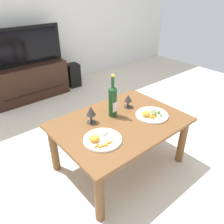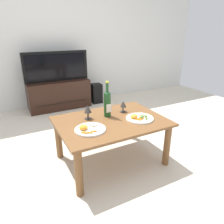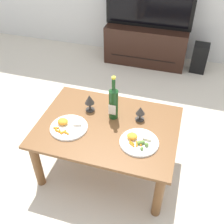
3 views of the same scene
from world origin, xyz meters
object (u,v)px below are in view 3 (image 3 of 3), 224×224
object	(u,v)px
tv_screen	(149,7)
dinner_plate_right	(139,141)
dining_table	(108,133)
tv_stand	(146,45)
dinner_plate_left	(68,126)
goblet_right	(140,111)
wine_bottle	(113,102)
goblet_left	(90,100)
floor_speaker	(199,58)

from	to	relation	value
tv_screen	dinner_plate_right	bearing A→B (deg)	-80.84
dining_table	tv_stand	size ratio (longest dim) A/B	1.01
dinner_plate_left	goblet_right	bearing A→B (deg)	26.34
goblet_right	dinner_plate_left	xyz separation A→B (m)	(-0.51, -0.25, -0.07)
dining_table	dinner_plate_right	bearing A→B (deg)	-22.10
wine_bottle	goblet_left	size ratio (longest dim) A/B	2.51
goblet_right	dinner_plate_right	distance (m)	0.27
dining_table	tv_screen	bearing A→B (deg)	91.68
tv_screen	goblet_right	xyz separation A→B (m)	(0.28, -1.79, -0.19)
dining_table	floor_speaker	distance (m)	2.03
dining_table	wine_bottle	distance (m)	0.26
dining_table	dinner_plate_right	distance (m)	0.31
wine_bottle	dining_table	bearing A→B (deg)	-97.41
dinner_plate_left	dinner_plate_right	xyz separation A→B (m)	(0.56, -0.00, 0.00)
tv_stand	goblet_right	size ratio (longest dim) A/B	8.53
dining_table	dinner_plate_left	bearing A→B (deg)	-158.79
dining_table	goblet_right	distance (m)	0.32
dining_table	tv_screen	size ratio (longest dim) A/B	0.98
tv_stand	goblet_right	xyz separation A→B (m)	(0.28, -1.80, 0.32)
dining_table	floor_speaker	size ratio (longest dim) A/B	2.91
goblet_left	goblet_right	size ratio (longest dim) A/B	1.19
tv_screen	wine_bottle	size ratio (longest dim) A/B	2.91
tv_stand	dinner_plate_left	world-z (taller)	dinner_plate_left
goblet_left	dinner_plate_right	xyz separation A→B (m)	(0.47, -0.25, -0.09)
goblet_right	goblet_left	bearing A→B (deg)	180.00
dining_table	tv_screen	xyz separation A→B (m)	(-0.06, 1.94, 0.36)
dinner_plate_left	floor_speaker	bearing A→B (deg)	64.66
dinner_plate_right	goblet_right	bearing A→B (deg)	100.51
dining_table	tv_stand	bearing A→B (deg)	91.68
wine_bottle	dinner_plate_left	size ratio (longest dim) A/B	1.31
dinner_plate_left	dinner_plate_right	distance (m)	0.56
tv_stand	dinner_plate_left	distance (m)	2.08
goblet_right	dinner_plate_right	size ratio (longest dim) A/B	0.44
tv_screen	goblet_right	size ratio (longest dim) A/B	8.75
dinner_plate_left	goblet_left	bearing A→B (deg)	70.97
dinner_plate_left	tv_screen	bearing A→B (deg)	83.66
goblet_left	dinner_plate_right	world-z (taller)	goblet_left
floor_speaker	goblet_right	distance (m)	1.85
tv_stand	goblet_left	bearing A→B (deg)	-94.46
dining_table	wine_bottle	bearing A→B (deg)	82.59
tv_stand	goblet_right	bearing A→B (deg)	-81.04
dining_table	tv_screen	distance (m)	1.97
wine_bottle	goblet_right	world-z (taller)	wine_bottle
floor_speaker	goblet_left	size ratio (longest dim) A/B	2.47
floor_speaker	wine_bottle	xyz separation A→B (m)	(-0.65, -1.79, 0.45)
goblet_right	dinner_plate_left	size ratio (longest dim) A/B	0.44
floor_speaker	dinner_plate_right	bearing A→B (deg)	-98.18
tv_screen	goblet_right	world-z (taller)	tv_screen
floor_speaker	goblet_left	distance (m)	2.00
floor_speaker	dinner_plate_left	bearing A→B (deg)	-112.41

